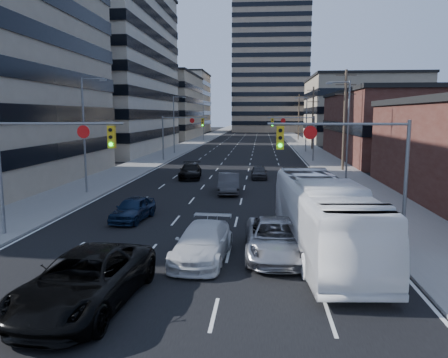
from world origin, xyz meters
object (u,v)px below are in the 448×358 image
object	(u,v)px
white_van	(203,243)
sedan_blue	(133,209)
silver_suv	(276,238)
transit_bus	(323,217)
black_pickup	(85,280)

from	to	relation	value
white_van	sedan_blue	xyz separation A→B (m)	(-5.06, 6.66, -0.06)
white_van	silver_suv	distance (m)	3.25
white_van	transit_bus	size ratio (longest dim) A/B	0.43
sedan_blue	black_pickup	bearing A→B (deg)	-74.37
black_pickup	white_van	bearing A→B (deg)	61.91
white_van	silver_suv	bearing A→B (deg)	17.38
white_van	sedan_blue	size ratio (longest dim) A/B	1.28
white_van	black_pickup	bearing A→B (deg)	-119.03
white_van	silver_suv	size ratio (longest dim) A/B	0.91
silver_suv	transit_bus	world-z (taller)	transit_bus
black_pickup	silver_suv	world-z (taller)	black_pickup
black_pickup	white_van	world-z (taller)	black_pickup
sedan_blue	silver_suv	bearing A→B (deg)	-29.12
transit_bus	sedan_blue	size ratio (longest dim) A/B	2.96
black_pickup	sedan_blue	bearing A→B (deg)	103.91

